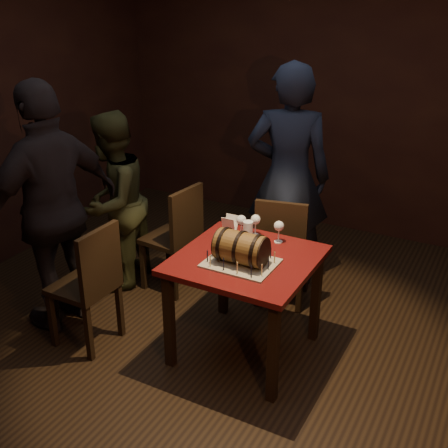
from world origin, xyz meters
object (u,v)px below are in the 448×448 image
(person_back, at_px, (288,178))
(chair_left_rear, at_px, (178,233))
(pint_of_ale, at_px, (248,232))
(chair_left_front, at_px, (91,281))
(wine_glass_right, at_px, (279,227))
(person_left_rear, at_px, (113,203))
(chair_back, at_px, (282,246))
(wine_glass_left, at_px, (241,221))
(person_left_front, at_px, (54,210))
(pub_table, at_px, (246,272))
(wine_glass_mid, at_px, (256,220))
(barrel_cake, at_px, (241,248))

(person_back, bearing_deg, chair_left_rear, 21.06)
(pint_of_ale, relative_size, chair_left_front, 0.16)
(wine_glass_right, xyz_separation_m, person_left_rear, (-1.50, 0.04, -0.11))
(chair_back, height_order, chair_left_front, same)
(wine_glass_left, distance_m, person_left_rear, 1.23)
(chair_left_front, bearing_deg, person_left_front, 162.36)
(pint_of_ale, bearing_deg, wine_glass_right, 23.60)
(pub_table, xyz_separation_m, pint_of_ale, (-0.10, 0.23, 0.18))
(wine_glass_left, height_order, chair_left_front, chair_left_front)
(chair_left_rear, distance_m, person_back, 1.03)
(pub_table, relative_size, chair_left_rear, 0.97)
(pint_of_ale, height_order, person_left_front, person_left_front)
(wine_glass_mid, height_order, person_left_rear, person_left_rear)
(chair_left_front, bearing_deg, chair_left_rear, 84.02)
(pint_of_ale, relative_size, person_left_rear, 0.10)
(pub_table, distance_m, wine_glass_mid, 0.42)
(pub_table, relative_size, person_back, 0.48)
(wine_glass_right, relative_size, person_back, 0.09)
(person_back, distance_m, person_left_rear, 1.47)
(wine_glass_right, bearing_deg, person_left_rear, 178.54)
(chair_left_rear, distance_m, person_left_rear, 0.59)
(wine_glass_left, height_order, person_back, person_back)
(pub_table, height_order, pint_of_ale, pint_of_ale)
(person_back, bearing_deg, person_left_rear, 13.05)
(wine_glass_left, distance_m, chair_back, 0.57)
(pub_table, distance_m, person_left_front, 1.46)
(barrel_cake, xyz_separation_m, wine_glass_mid, (-0.11, 0.45, 0.00))
(chair_back, bearing_deg, pub_table, -87.34)
(pub_table, distance_m, pint_of_ale, 0.31)
(pub_table, xyz_separation_m, chair_left_rear, (-0.89, 0.52, -0.12))
(wine_glass_right, relative_size, chair_left_rear, 0.17)
(wine_glass_mid, xyz_separation_m, wine_glass_right, (0.19, -0.03, 0.00))
(person_left_rear, bearing_deg, chair_left_rear, 99.11)
(barrel_cake, distance_m, wine_glass_left, 0.43)
(wine_glass_mid, bearing_deg, chair_back, 79.99)
(barrel_cake, height_order, chair_back, barrel_cake)
(person_back, height_order, person_left_front, person_back)
(pub_table, relative_size, barrel_cake, 2.35)
(wine_glass_left, height_order, person_left_rear, person_left_rear)
(pint_of_ale, distance_m, chair_back, 0.57)
(wine_glass_mid, bearing_deg, chair_left_rear, 167.19)
(wine_glass_mid, bearing_deg, barrel_cake, -76.29)
(pint_of_ale, height_order, person_left_rear, person_left_rear)
(chair_left_rear, height_order, person_back, person_back)
(chair_left_front, distance_m, person_left_rear, 0.93)
(chair_back, bearing_deg, wine_glass_right, -71.94)
(pub_table, height_order, wine_glass_mid, wine_glass_mid)
(pint_of_ale, bearing_deg, person_left_front, -157.40)
(wine_glass_left, distance_m, wine_glass_mid, 0.10)
(wine_glass_mid, distance_m, wine_glass_right, 0.19)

